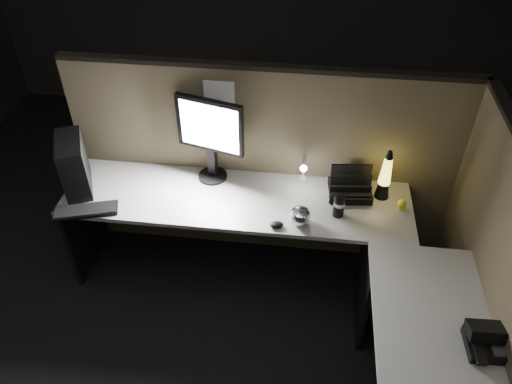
# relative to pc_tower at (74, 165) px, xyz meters

# --- Properties ---
(floor) EXTENTS (6.00, 6.00, 0.00)m
(floor) POSITION_rel_pc_tower_xyz_m (1.22, -0.58, -0.92)
(floor) COLOR black
(floor) RESTS_ON ground
(room_shell) EXTENTS (6.00, 6.00, 6.00)m
(room_shell) POSITION_rel_pc_tower_xyz_m (1.22, -0.58, 0.70)
(room_shell) COLOR silver
(room_shell) RESTS_ON ground
(partition_back) EXTENTS (2.66, 0.06, 1.50)m
(partition_back) POSITION_rel_pc_tower_xyz_m (1.22, 0.35, -0.17)
(partition_back) COLOR brown
(partition_back) RESTS_ON ground
(partition_right) EXTENTS (0.06, 1.66, 1.50)m
(partition_right) POSITION_rel_pc_tower_xyz_m (2.55, -0.48, -0.17)
(partition_right) COLOR brown
(partition_right) RESTS_ON ground
(desk) EXTENTS (2.60, 1.60, 0.73)m
(desk) POSITION_rel_pc_tower_xyz_m (1.40, -0.33, -0.34)
(desk) COLOR #B9B6AF
(desk) RESTS_ON ground
(pc_tower) EXTENTS (0.29, 0.39, 0.37)m
(pc_tower) POSITION_rel_pc_tower_xyz_m (0.00, 0.00, 0.00)
(pc_tower) COLOR black
(pc_tower) RESTS_ON desk
(monitor) EXTENTS (0.46, 0.20, 0.60)m
(monitor) POSITION_rel_pc_tower_xyz_m (0.87, 0.23, 0.17)
(monitor) COLOR black
(monitor) RESTS_ON desk
(keyboard) EXTENTS (0.42, 0.24, 0.02)m
(keyboard) POSITION_rel_pc_tower_xyz_m (0.14, -0.24, -0.18)
(keyboard) COLOR black
(keyboard) RESTS_ON desk
(mouse) EXTENTS (0.10, 0.08, 0.03)m
(mouse) POSITION_rel_pc_tower_xyz_m (1.36, -0.22, -0.17)
(mouse) COLOR black
(mouse) RESTS_ON desk
(clip_lamp) EXTENTS (0.04, 0.18, 0.23)m
(clip_lamp) POSITION_rel_pc_tower_xyz_m (1.50, 0.19, -0.05)
(clip_lamp) COLOR white
(clip_lamp) RESTS_ON desk
(organizer) EXTENTS (0.29, 0.27, 0.21)m
(organizer) POSITION_rel_pc_tower_xyz_m (1.81, 0.16, -0.14)
(organizer) COLOR black
(organizer) RESTS_ON desk
(lava_lamp) EXTENTS (0.10, 0.10, 0.36)m
(lava_lamp) POSITION_rel_pc_tower_xyz_m (2.02, 0.15, -0.04)
(lava_lamp) COLOR black
(lava_lamp) RESTS_ON desk
(travel_mug) EXTENTS (0.07, 0.07, 0.16)m
(travel_mug) POSITION_rel_pc_tower_xyz_m (1.74, -0.07, -0.10)
(travel_mug) COLOR black
(travel_mug) RESTS_ON desk
(steel_mug) EXTENTS (0.16, 0.16, 0.10)m
(steel_mug) POSITION_rel_pc_tower_xyz_m (1.50, -0.17, -0.14)
(steel_mug) COLOR silver
(steel_mug) RESTS_ON desk
(figurine) EXTENTS (0.06, 0.06, 0.06)m
(figurine) POSITION_rel_pc_tower_xyz_m (2.14, 0.04, -0.14)
(figurine) COLOR #FEFF28
(figurine) RESTS_ON desk
(pinned_paper) EXTENTS (0.20, 0.00, 0.28)m
(pinned_paper) POSITION_rel_pc_tower_xyz_m (0.93, 0.31, 0.36)
(pinned_paper) COLOR white
(pinned_paper) RESTS_ON partition_back
(desk_phone) EXTENTS (0.22, 0.23, 0.13)m
(desk_phone) POSITION_rel_pc_tower_xyz_m (2.46, -0.93, -0.14)
(desk_phone) COLOR black
(desk_phone) RESTS_ON desk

